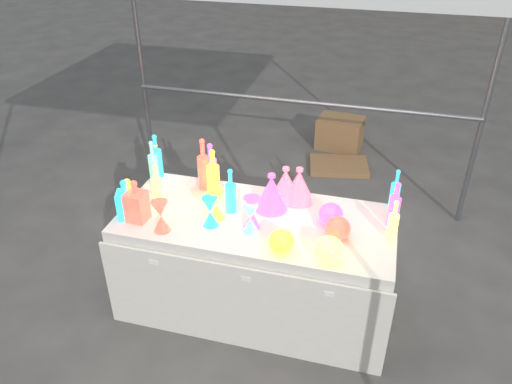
% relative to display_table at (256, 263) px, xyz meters
% --- Properties ---
extents(ground, '(80.00, 80.00, 0.00)m').
position_rel_display_table_xyz_m(ground, '(-0.00, 0.01, -0.37)').
color(ground, '#605E59').
rests_on(ground, ground).
extents(display_table, '(1.84, 0.83, 0.75)m').
position_rel_display_table_xyz_m(display_table, '(0.00, 0.00, 0.00)').
color(display_table, silver).
rests_on(display_table, ground).
extents(cardboard_box_closed, '(0.54, 0.42, 0.36)m').
position_rel_display_table_xyz_m(cardboard_box_closed, '(0.27, 2.72, -0.19)').
color(cardboard_box_closed, olive).
rests_on(cardboard_box_closed, ground).
extents(cardboard_box_flat, '(0.69, 0.55, 0.05)m').
position_rel_display_table_xyz_m(cardboard_box_flat, '(0.33, 2.22, -0.35)').
color(cardboard_box_flat, olive).
rests_on(cardboard_box_flat, ground).
extents(bottle_0, '(0.09, 0.09, 0.27)m').
position_rel_display_table_xyz_m(bottle_0, '(-0.85, 0.36, 0.51)').
color(bottle_0, red).
rests_on(bottle_0, display_table).
extents(bottle_1, '(0.10, 0.10, 0.34)m').
position_rel_display_table_xyz_m(bottle_1, '(-0.85, 0.36, 0.54)').
color(bottle_1, '#187D16').
rests_on(bottle_1, display_table).
extents(bottle_2, '(0.09, 0.09, 0.39)m').
position_rel_display_table_xyz_m(bottle_2, '(-0.46, 0.28, 0.57)').
color(bottle_2, orange).
rests_on(bottle_2, display_table).
extents(bottle_3, '(0.11, 0.11, 0.33)m').
position_rel_display_table_xyz_m(bottle_3, '(-0.42, 0.33, 0.54)').
color(bottle_3, blue).
rests_on(bottle_3, display_table).
extents(bottle_4, '(0.08, 0.08, 0.29)m').
position_rel_display_table_xyz_m(bottle_4, '(-0.69, 0.02, 0.52)').
color(bottle_4, teal).
rests_on(bottle_4, display_table).
extents(bottle_5, '(0.08, 0.08, 0.32)m').
position_rel_display_table_xyz_m(bottle_5, '(-0.85, 0.30, 0.53)').
color(bottle_5, '#A42057').
rests_on(bottle_5, display_table).
extents(bottle_6, '(0.10, 0.10, 0.34)m').
position_rel_display_table_xyz_m(bottle_6, '(-0.37, 0.23, 0.55)').
color(bottle_6, red).
rests_on(bottle_6, display_table).
extents(bottle_7, '(0.10, 0.10, 0.32)m').
position_rel_display_table_xyz_m(bottle_7, '(-0.18, 0.05, 0.54)').
color(bottle_7, '#187D16').
rests_on(bottle_7, display_table).
extents(decanter_0, '(0.14, 0.14, 0.26)m').
position_rel_display_table_xyz_m(decanter_0, '(-0.81, -0.15, 0.51)').
color(decanter_0, red).
rests_on(decanter_0, display_table).
extents(decanter_1, '(0.13, 0.13, 0.29)m').
position_rel_display_table_xyz_m(decanter_1, '(-0.73, -0.20, 0.52)').
color(decanter_1, orange).
rests_on(decanter_1, display_table).
extents(decanter_2, '(0.15, 0.15, 0.28)m').
position_rel_display_table_xyz_m(decanter_2, '(-0.81, -0.20, 0.52)').
color(decanter_2, '#187D16').
rests_on(decanter_2, display_table).
extents(hourglass_0, '(0.11, 0.11, 0.21)m').
position_rel_display_table_xyz_m(hourglass_0, '(-0.54, -0.28, 0.48)').
color(hourglass_0, orange).
rests_on(hourglass_0, display_table).
extents(hourglass_1, '(0.13, 0.13, 0.22)m').
position_rel_display_table_xyz_m(hourglass_1, '(0.00, -0.09, 0.48)').
color(hourglass_1, blue).
rests_on(hourglass_1, display_table).
extents(hourglass_3, '(0.12, 0.12, 0.20)m').
position_rel_display_table_xyz_m(hourglass_3, '(0.00, -0.14, 0.47)').
color(hourglass_3, '#A42057').
rests_on(hourglass_3, display_table).
extents(hourglass_4, '(0.13, 0.13, 0.21)m').
position_rel_display_table_xyz_m(hourglass_4, '(-0.24, -0.06, 0.48)').
color(hourglass_4, red).
rests_on(hourglass_4, display_table).
extents(hourglass_5, '(0.12, 0.12, 0.20)m').
position_rel_display_table_xyz_m(hourglass_5, '(-0.26, -0.14, 0.48)').
color(hourglass_5, '#187D16').
rests_on(hourglass_5, display_table).
extents(globe_0, '(0.18, 0.18, 0.13)m').
position_rel_display_table_xyz_m(globe_0, '(0.23, -0.28, 0.44)').
color(globe_0, red).
rests_on(globe_0, display_table).
extents(globe_1, '(0.19, 0.19, 0.14)m').
position_rel_display_table_xyz_m(globe_1, '(0.51, -0.30, 0.44)').
color(globe_1, teal).
rests_on(globe_1, display_table).
extents(globe_2, '(0.18, 0.18, 0.13)m').
position_rel_display_table_xyz_m(globe_2, '(0.54, -0.07, 0.44)').
color(globe_2, orange).
rests_on(globe_2, display_table).
extents(globe_3, '(0.19, 0.19, 0.13)m').
position_rel_display_table_xyz_m(globe_3, '(0.48, 0.07, 0.44)').
color(globe_3, blue).
rests_on(globe_3, display_table).
extents(lampshade_0, '(0.23, 0.23, 0.25)m').
position_rel_display_table_xyz_m(lampshade_0, '(0.13, 0.29, 0.50)').
color(lampshade_0, '#FCA735').
rests_on(lampshade_0, display_table).
extents(lampshade_1, '(0.22, 0.22, 0.25)m').
position_rel_display_table_xyz_m(lampshade_1, '(0.23, 0.29, 0.50)').
color(lampshade_1, '#FCA735').
rests_on(lampshade_1, display_table).
extents(lampshade_2, '(0.26, 0.26, 0.26)m').
position_rel_display_table_xyz_m(lampshade_2, '(0.07, 0.15, 0.51)').
color(lampshade_2, blue).
rests_on(lampshade_2, display_table).
extents(bottle_8, '(0.08, 0.08, 0.29)m').
position_rel_display_table_xyz_m(bottle_8, '(0.86, 0.37, 0.52)').
color(bottle_8, '#187D16').
rests_on(bottle_8, display_table).
extents(bottle_9, '(0.06, 0.06, 0.26)m').
position_rel_display_table_xyz_m(bottle_9, '(0.86, 0.25, 0.50)').
color(bottle_9, orange).
rests_on(bottle_9, display_table).
extents(bottle_10, '(0.09, 0.09, 0.32)m').
position_rel_display_table_xyz_m(bottle_10, '(0.86, 0.16, 0.53)').
color(bottle_10, blue).
rests_on(bottle_10, display_table).
extents(bottle_11, '(0.08, 0.08, 0.28)m').
position_rel_display_table_xyz_m(bottle_11, '(0.86, 0.00, 0.52)').
color(bottle_11, teal).
rests_on(bottle_11, display_table).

